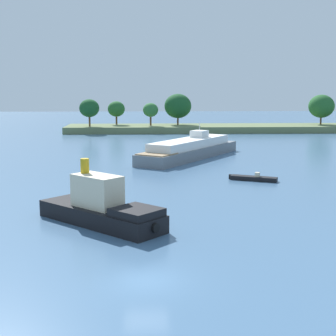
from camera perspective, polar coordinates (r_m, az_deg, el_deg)
The scene contains 5 objects.
ground_plane at distance 28.90m, azimuth -2.52°, elevation -12.85°, with size 400.00×400.00×0.00m, color #476B8E.
treeline_island at distance 125.17m, azimuth 9.03°, elevation 5.41°, with size 88.02×13.00×9.48m.
white_riverboat at distance 76.90m, azimuth 2.56°, elevation 2.19°, with size 17.52×22.82×5.46m.
tugboat at distance 39.94m, azimuth -7.64°, elevation -4.63°, with size 10.87×10.53×5.17m.
fishing_skiff at distance 59.15m, azimuth 9.84°, elevation -1.18°, with size 5.52×3.32×1.01m.
Camera 1 is at (0.09, -26.77, 10.89)m, focal length 52.84 mm.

